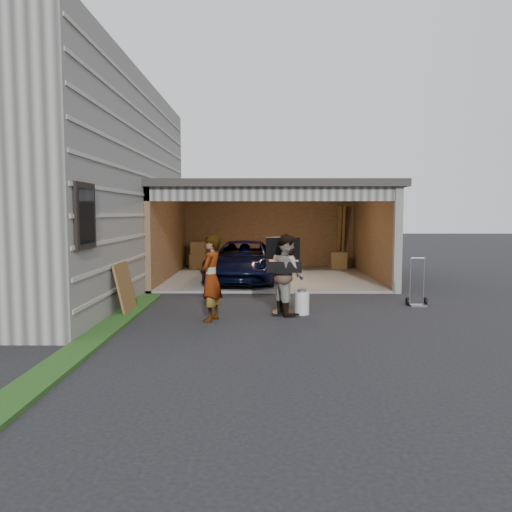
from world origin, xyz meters
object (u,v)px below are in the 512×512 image
(bbq_grill, at_px, (283,269))
(propane_tank, at_px, (302,303))
(man, at_px, (287,274))
(plywood_panel, at_px, (125,288))
(hand_truck, at_px, (417,296))
(minivan, at_px, (244,263))
(woman, at_px, (211,278))

(bbq_grill, height_order, propane_tank, bbq_grill)
(man, xyz_separation_m, plywood_panel, (-3.31, 0.12, -0.30))
(plywood_panel, bearing_deg, hand_truck, 7.58)
(propane_tank, height_order, hand_truck, hand_truck)
(plywood_panel, distance_m, hand_truck, 6.30)
(minivan, height_order, woman, woman)
(minivan, bearing_deg, man, -73.48)
(woman, bearing_deg, minivan, -169.43)
(man, bearing_deg, hand_truck, -95.52)
(minivan, distance_m, plywood_panel, 4.98)
(bbq_grill, bearing_deg, hand_truck, 17.02)
(man, bearing_deg, minivan, -10.71)
(woman, xyz_separation_m, man, (1.47, 0.62, -0.01))
(woman, relative_size, plywood_panel, 1.57)
(minivan, bearing_deg, hand_truck, -38.56)
(bbq_grill, distance_m, propane_tank, 0.79)
(man, bearing_deg, plywood_panel, 64.34)
(bbq_grill, bearing_deg, woman, -154.82)
(plywood_panel, bearing_deg, propane_tank, -1.88)
(propane_tank, bearing_deg, man, -179.30)
(propane_tank, height_order, plywood_panel, plywood_panel)
(woman, relative_size, man, 1.01)
(propane_tank, xyz_separation_m, plywood_panel, (-3.61, 0.12, 0.29))
(minivan, distance_m, bbq_grill, 4.63)
(woman, height_order, plywood_panel, woman)
(bbq_grill, relative_size, propane_tank, 3.38)
(minivan, height_order, bbq_grill, bbq_grill)
(plywood_panel, bearing_deg, man, -2.11)
(minivan, relative_size, bbq_grill, 2.69)
(woman, bearing_deg, plywood_panel, -96.66)
(minivan, xyz_separation_m, hand_truck, (3.96, -3.60, -0.37))
(woman, xyz_separation_m, hand_truck, (4.40, 1.58, -0.61))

